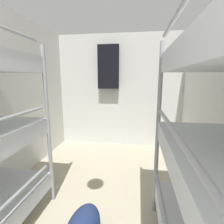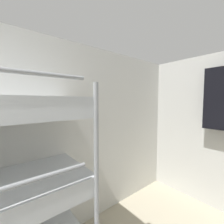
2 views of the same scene
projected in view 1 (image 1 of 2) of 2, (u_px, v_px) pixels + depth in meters
name	position (u px, v px, depth m)	size (l,w,h in m)	color
wall_back	(120.00, 91.00, 3.88)	(2.83, 0.06, 2.44)	silver
hanging_coat	(108.00, 67.00, 3.67)	(0.44, 0.12, 0.90)	black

